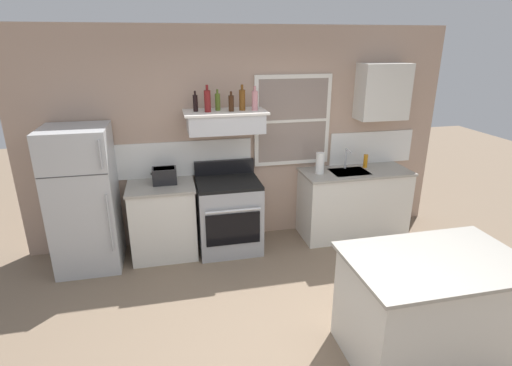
% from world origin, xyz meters
% --- Properties ---
extents(ground_plane, '(16.00, 16.00, 0.00)m').
position_xyz_m(ground_plane, '(0.00, 0.00, 0.00)').
color(ground_plane, '#7A6651').
extents(back_wall, '(5.40, 0.11, 2.70)m').
position_xyz_m(back_wall, '(0.03, 2.23, 1.35)').
color(back_wall, tan).
rests_on(back_wall, ground_plane).
extents(refrigerator, '(0.70, 0.72, 1.65)m').
position_xyz_m(refrigerator, '(-1.90, 1.84, 0.83)').
color(refrigerator, '#B7BABC').
rests_on(refrigerator, ground_plane).
extents(counter_left_of_stove, '(0.79, 0.63, 0.91)m').
position_xyz_m(counter_left_of_stove, '(-1.05, 1.90, 0.46)').
color(counter_left_of_stove, silver).
rests_on(counter_left_of_stove, ground_plane).
extents(toaster, '(0.30, 0.20, 0.19)m').
position_xyz_m(toaster, '(-0.99, 1.94, 1.01)').
color(toaster, black).
rests_on(toaster, counter_left_of_stove).
extents(stove_range, '(0.76, 0.69, 1.09)m').
position_xyz_m(stove_range, '(-0.25, 1.86, 0.46)').
color(stove_range, '#9EA0A5').
rests_on(stove_range, ground_plane).
extents(range_hood_shelf, '(0.96, 0.52, 0.24)m').
position_xyz_m(range_hood_shelf, '(-0.25, 1.96, 1.62)').
color(range_hood_shelf, silver).
extents(bottle_balsamic_dark, '(0.06, 0.06, 0.23)m').
position_xyz_m(bottle_balsamic_dark, '(-0.58, 1.99, 1.84)').
color(bottle_balsamic_dark, black).
rests_on(bottle_balsamic_dark, range_hood_shelf).
extents(bottle_red_label_wine, '(0.07, 0.07, 0.30)m').
position_xyz_m(bottle_red_label_wine, '(-0.45, 1.93, 1.87)').
color(bottle_red_label_wine, maroon).
rests_on(bottle_red_label_wine, range_hood_shelf).
extents(bottle_olive_oil_square, '(0.06, 0.06, 0.24)m').
position_xyz_m(bottle_olive_oil_square, '(-0.33, 2.00, 1.85)').
color(bottle_olive_oil_square, '#4C601E').
rests_on(bottle_olive_oil_square, range_hood_shelf).
extents(bottle_brown_stout, '(0.06, 0.06, 0.23)m').
position_xyz_m(bottle_brown_stout, '(-0.18, 1.91, 1.84)').
color(bottle_brown_stout, '#381E0F').
rests_on(bottle_brown_stout, range_hood_shelf).
extents(bottle_amber_wine, '(0.07, 0.07, 0.30)m').
position_xyz_m(bottle_amber_wine, '(-0.05, 1.94, 1.87)').
color(bottle_amber_wine, brown).
rests_on(bottle_amber_wine, range_hood_shelf).
extents(bottle_rose_pink, '(0.07, 0.07, 0.28)m').
position_xyz_m(bottle_rose_pink, '(0.10, 1.92, 1.86)').
color(bottle_rose_pink, '#C67F84').
rests_on(bottle_rose_pink, range_hood_shelf).
extents(counter_right_with_sink, '(1.43, 0.63, 0.91)m').
position_xyz_m(counter_right_with_sink, '(1.45, 1.90, 0.46)').
color(counter_right_with_sink, silver).
rests_on(counter_right_with_sink, ground_plane).
extents(sink_faucet, '(0.03, 0.17, 0.28)m').
position_xyz_m(sink_faucet, '(1.35, 2.00, 1.08)').
color(sink_faucet, silver).
rests_on(sink_faucet, counter_right_with_sink).
extents(paper_towel_roll, '(0.11, 0.11, 0.27)m').
position_xyz_m(paper_towel_roll, '(0.94, 1.90, 1.04)').
color(paper_towel_roll, white).
rests_on(paper_towel_roll, counter_right_with_sink).
extents(dish_soap_bottle, '(0.06, 0.06, 0.18)m').
position_xyz_m(dish_soap_bottle, '(1.63, 2.00, 1.00)').
color(dish_soap_bottle, orange).
rests_on(dish_soap_bottle, counter_right_with_sink).
extents(kitchen_island, '(1.40, 0.90, 0.91)m').
position_xyz_m(kitchen_island, '(1.06, -0.31, 0.46)').
color(kitchen_island, silver).
rests_on(kitchen_island, ground_plane).
extents(upper_cabinet_right, '(0.64, 0.32, 0.70)m').
position_xyz_m(upper_cabinet_right, '(1.80, 2.04, 1.90)').
color(upper_cabinet_right, silver).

